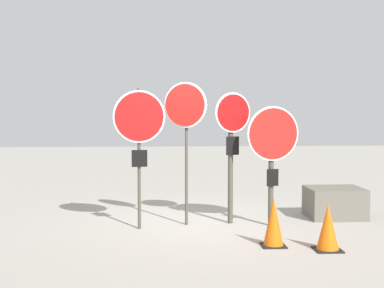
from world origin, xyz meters
TOP-DOWN VIEW (x-y plane):
  - ground_plane at (0.00, 0.00)m, footprint 40.00×40.00m
  - stop_sign_0 at (-1.10, -0.30)m, footprint 0.85×0.17m
  - stop_sign_1 at (-0.33, -0.03)m, footprint 0.70×0.36m
  - stop_sign_2 at (0.47, 0.06)m, footprint 0.64×0.29m
  - stop_sign_3 at (1.12, -0.21)m, footprint 0.90×0.23m
  - traffic_cone_0 at (0.86, -1.52)m, footprint 0.34×0.34m
  - traffic_cone_1 at (1.57, -1.79)m, footprint 0.37×0.37m
  - storage_crate at (2.42, 0.46)m, footprint 0.99×0.84m

SIDE VIEW (x-z plane):
  - ground_plane at x=0.00m, z-range 0.00..0.00m
  - storage_crate at x=2.42m, z-range 0.00..0.55m
  - traffic_cone_1 at x=1.57m, z-range 0.00..0.65m
  - traffic_cone_0 at x=0.86m, z-range 0.00..0.71m
  - stop_sign_3 at x=1.12m, z-range 0.36..2.39m
  - stop_sign_2 at x=0.47m, z-range 0.39..2.65m
  - stop_sign_0 at x=-1.10m, z-range 0.56..2.88m
  - stop_sign_1 at x=-0.33m, z-range 0.67..3.10m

